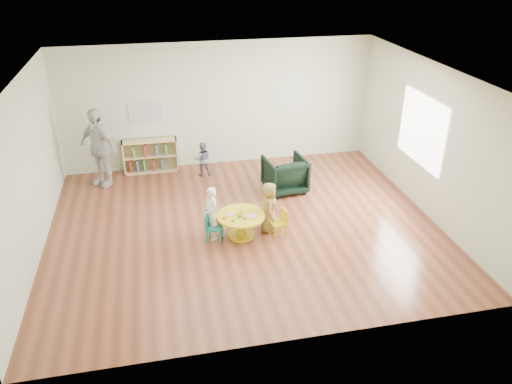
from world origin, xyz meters
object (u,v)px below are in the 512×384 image
Objects in this scene: kid_chair_left at (212,226)px; kid_chair_right at (280,222)px; toddler at (203,159)px; adult_caretaker at (99,148)px; bookshelf at (150,156)px; activity_table at (241,222)px; armchair at (285,174)px; child_left at (211,214)px; child_right at (269,207)px.

kid_chair_right is (1.20, -0.08, -0.01)m from kid_chair_left.
toddler is 0.46× the size of adult_caretaker.
bookshelf is 1.23m from adult_caretaker.
toddler is 2.20m from adult_caretaker.
adult_caretaker reaches higher than bookshelf.
adult_caretaker is (-2.51, 2.68, 0.55)m from activity_table.
kid_chair_left is at bearing 74.27° from kid_chair_right.
child_left is at bearing 34.37° from armchair.
bookshelf reaches higher than armchair.
child_left reaches higher than kid_chair_right.
child_right is (2.02, -3.08, 0.10)m from bookshelf.
adult_caretaker is at bearing 6.60° from toddler.
armchair reaches higher than kid_chair_right.
child_left is (0.99, -3.13, 0.12)m from bookshelf.
kid_chair_right is at bearing 0.67° from adult_caretaker.
child_right is (-0.69, -1.48, 0.10)m from armchair.
armchair is (0.53, 1.68, 0.10)m from kid_chair_right.
activity_table is 2.72m from toddler.
bookshelf is 3.69m from child_right.
adult_caretaker is (-2.15, -0.01, 0.45)m from toddler.
activity_table is at bearing -5.17° from adult_caretaker.
armchair is 1.93m from toddler.
child_right is 2.74m from toddler.
activity_table is 1.09× the size of toddler.
bookshelf is at bearing -37.64° from armchair.
child_right is (-0.16, 0.20, 0.20)m from kid_chair_right.
child_left reaches higher than armchair.
adult_caretaker reaches higher than armchair.
armchair is (1.22, 1.58, 0.08)m from activity_table.
toddler is (0.15, 2.71, 0.11)m from kid_chair_left.
child_right is 4.01m from adult_caretaker.
toddler is at bearing -165.19° from kid_chair_left.
kid_chair_left is at bearing -24.80° from child_left.
adult_caretaker is at bearing -153.88° from bookshelf.
kid_chair_left is 0.44× the size of bookshelf.
bookshelf is (-1.50, 3.18, 0.07)m from activity_table.
armchair is 2.31m from child_left.
kid_chair_left is 3.35m from bookshelf.
bookshelf is at bearing -16.88° from toddler.
toddler is at bearing 153.07° from child_left.
bookshelf is 1.28× the size of child_right.
child_left reaches higher than bookshelf.
toddler reaches higher than armchair.
bookshelf is 3.28m from child_left.
armchair is at bearing 107.88° from child_left.
child_right is 1.20× the size of toddler.
adult_caretaker is (-2.00, 2.70, 0.56)m from kid_chair_left.
kid_chair_left is 0.68× the size of toddler.
kid_chair_left is 1.06m from child_right.
child_right is at bearing 68.98° from child_left.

